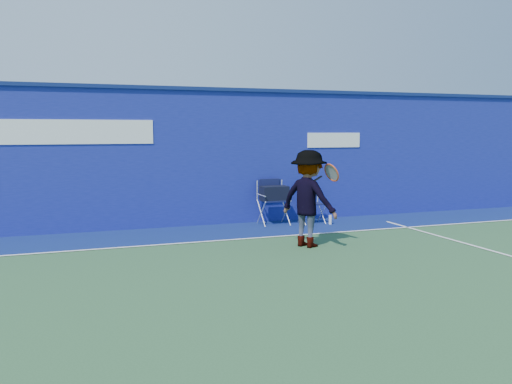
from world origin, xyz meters
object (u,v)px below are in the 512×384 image
object	(u,v)px
directors_chair_right	(312,212)
tennis_player	(309,198)
directors_chair_left	(274,205)
water_bottle	(330,220)

from	to	relation	value
directors_chair_right	tennis_player	bearing A→B (deg)	-116.95
directors_chair_right	tennis_player	distance (m)	2.58
directors_chair_left	tennis_player	world-z (taller)	tennis_player
directors_chair_left	directors_chair_right	distance (m)	0.91
directors_chair_right	water_bottle	distance (m)	0.47
directors_chair_right	water_bottle	xyz separation A→B (m)	(0.33, -0.29, -0.15)
water_bottle	tennis_player	bearing A→B (deg)	-127.09
directors_chair_left	water_bottle	distance (m)	1.33
tennis_player	directors_chair_right	bearing A→B (deg)	63.05
directors_chair_right	directors_chair_left	bearing A→B (deg)	168.63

